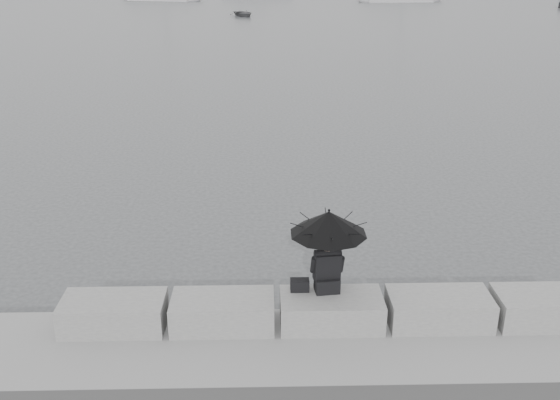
{
  "coord_description": "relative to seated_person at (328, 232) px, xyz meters",
  "views": [
    {
      "loc": [
        -1.01,
        -8.83,
        6.05
      ],
      "look_at": [
        -0.72,
        3.0,
        1.23
      ],
      "focal_mm": 40.0,
      "sensor_mm": 36.0,
      "label": 1
    }
  ],
  "objects": [
    {
      "name": "dinghy",
      "position": [
        -2.91,
        51.86,
        -1.77
      ],
      "size": [
        3.13,
        2.47,
        0.49
      ],
      "primitive_type": "imported",
      "rotation": [
        0.0,
        0.0,
        0.5
      ],
      "color": "slate",
      "rests_on": "ground"
    },
    {
      "name": "ground",
      "position": [
        0.06,
        0.23,
        -2.01
      ],
      "size": [
        360.0,
        360.0,
        0.0
      ],
      "primitive_type": "plane",
      "color": "#3F4143",
      "rests_on": "ground"
    },
    {
      "name": "stone_block_far_right",
      "position": [
        3.46,
        -0.22,
        -1.26
      ],
      "size": [
        1.6,
        0.8,
        0.5
      ],
      "primitive_type": "cube",
      "color": "gray",
      "rests_on": "promenade"
    },
    {
      "name": "stone_block_right",
      "position": [
        1.76,
        -0.22,
        -1.26
      ],
      "size": [
        1.6,
        0.8,
        0.5
      ],
      "primitive_type": "cube",
      "color": "gray",
      "rests_on": "promenade"
    },
    {
      "name": "stone_block_far_left",
      "position": [
        -3.34,
        -0.22,
        -1.26
      ],
      "size": [
        1.6,
        0.8,
        0.5
      ],
      "primitive_type": "cube",
      "color": "gray",
      "rests_on": "promenade"
    },
    {
      "name": "stone_block_centre",
      "position": [
        0.06,
        -0.22,
        -1.26
      ],
      "size": [
        1.6,
        0.8,
        0.5
      ],
      "primitive_type": "cube",
      "color": "gray",
      "rests_on": "promenade"
    },
    {
      "name": "seated_person",
      "position": [
        0.0,
        0.0,
        0.0
      ],
      "size": [
        1.2,
        1.2,
        1.39
      ],
      "rotation": [
        0.0,
        0.0,
        0.11
      ],
      "color": "black",
      "rests_on": "stone_block_centre"
    },
    {
      "name": "bag",
      "position": [
        -0.43,
        -0.0,
        -0.92
      ],
      "size": [
        0.3,
        0.17,
        0.19
      ],
      "primitive_type": "cube",
      "color": "black",
      "rests_on": "stone_block_centre"
    },
    {
      "name": "stone_block_left",
      "position": [
        -1.64,
        -0.22,
        -1.26
      ],
      "size": [
        1.6,
        0.8,
        0.5
      ],
      "primitive_type": "cube",
      "color": "gray",
      "rests_on": "promenade"
    }
  ]
}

